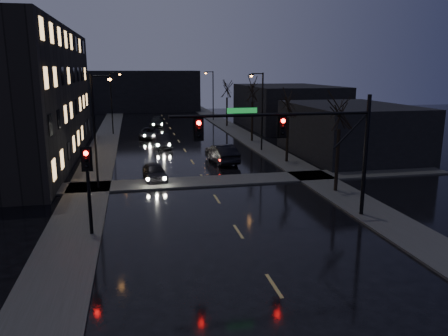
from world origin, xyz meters
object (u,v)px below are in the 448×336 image
oncoming_car_c (149,133)px  oncoming_car_b (162,141)px  oncoming_car_a (155,172)px  lead_car (222,154)px  oncoming_car_d (157,122)px

oncoming_car_c → oncoming_car_b: bearing=-74.5°
oncoming_car_a → lead_car: bearing=34.0°
oncoming_car_a → oncoming_car_b: oncoming_car_b is taller
lead_car → oncoming_car_d: bearing=-87.5°
oncoming_car_a → oncoming_car_c: size_ratio=0.84×
oncoming_car_d → lead_car: 27.06m
oncoming_car_d → lead_car: lead_car is taller
oncoming_car_b → lead_car: size_ratio=0.85×
oncoming_car_b → oncoming_car_d: (0.40, 17.67, -0.03)m
oncoming_car_c → oncoming_car_a: bearing=-85.0°
oncoming_car_d → oncoming_car_c: bearing=-90.7°
oncoming_car_c → lead_car: 17.05m
oncoming_car_d → lead_car: (4.41, -26.70, 0.16)m
oncoming_car_c → oncoming_car_d: size_ratio=0.99×
oncoming_car_b → lead_car: bearing=-67.6°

